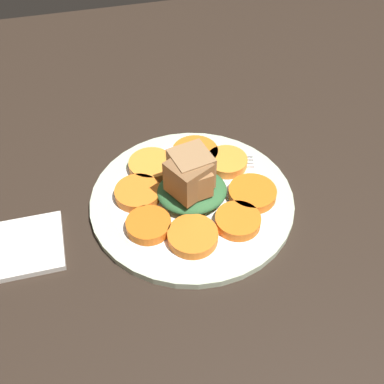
{
  "coord_description": "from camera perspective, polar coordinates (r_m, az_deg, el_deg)",
  "views": [
    {
      "loc": [
        10.82,
        42.0,
        49.62
      ],
      "look_at": [
        0.0,
        0.0,
        4.1
      ],
      "focal_mm": 45.0,
      "sensor_mm": 36.0,
      "label": 1
    }
  ],
  "objects": [
    {
      "name": "carrot_slice_4",
      "position": [
        0.58,
        0.09,
        -5.26
      ],
      "size": [
        6.2,
        6.2,
        1.3
      ],
      "primitive_type": "cylinder",
      "color": "orange",
      "rests_on": "plate"
    },
    {
      "name": "carrot_slice_5",
      "position": [
        0.6,
        5.46,
        -3.41
      ],
      "size": [
        5.75,
        5.75,
        1.3
      ],
      "primitive_type": "cylinder",
      "color": "orange",
      "rests_on": "plate"
    },
    {
      "name": "carrot_slice_1",
      "position": [
        0.67,
        -4.88,
        3.18
      ],
      "size": [
        6.23,
        6.23,
        1.3
      ],
      "primitive_type": "cylinder",
      "color": "orange",
      "rests_on": "plate"
    },
    {
      "name": "carrot_slice_3",
      "position": [
        0.6,
        -5.17,
        -3.91
      ],
      "size": [
        5.63,
        5.63,
        1.3
      ],
      "primitive_type": "cylinder",
      "color": "orange",
      "rests_on": "plate"
    },
    {
      "name": "center_pile",
      "position": [
        0.61,
        -0.01,
        1.25
      ],
      "size": [
        9.22,
        8.3,
        7.08
      ],
      "color": "#2D6033",
      "rests_on": "plate"
    },
    {
      "name": "fork",
      "position": [
        0.68,
        0.48,
        3.58
      ],
      "size": [
        17.08,
        5.62,
        0.4
      ],
      "rotation": [
        0.0,
        0.0,
        -0.23
      ],
      "color": "silver",
      "rests_on": "plate"
    },
    {
      "name": "carrot_slice_2",
      "position": [
        0.64,
        -6.44,
        -0.12
      ],
      "size": [
        6.09,
        6.09,
        1.3
      ],
      "primitive_type": "cylinder",
      "color": "orange",
      "rests_on": "plate"
    },
    {
      "name": "carrot_slice_6",
      "position": [
        0.64,
        7.16,
        -0.15
      ],
      "size": [
        6.32,
        6.32,
        1.3
      ],
      "primitive_type": "cylinder",
      "color": "orange",
      "rests_on": "plate"
    },
    {
      "name": "carrot_slice_7",
      "position": [
        0.68,
        4.15,
        3.59
      ],
      "size": [
        5.75,
        5.75,
        1.3
      ],
      "primitive_type": "cylinder",
      "color": "orange",
      "rests_on": "plate"
    },
    {
      "name": "plate",
      "position": [
        0.64,
        0.0,
        -0.98
      ],
      "size": [
        26.98,
        26.98,
        1.05
      ],
      "color": "beige",
      "rests_on": "table_slab"
    },
    {
      "name": "table_slab",
      "position": [
        0.65,
        0.0,
        -1.88
      ],
      "size": [
        120.0,
        120.0,
        2.0
      ],
      "primitive_type": "cube",
      "color": "black",
      "rests_on": "ground"
    },
    {
      "name": "carrot_slice_0",
      "position": [
        0.69,
        0.38,
        4.61
      ],
      "size": [
        6.54,
        6.54,
        1.3
      ],
      "primitive_type": "cylinder",
      "color": "orange",
      "rests_on": "plate"
    },
    {
      "name": "napkin",
      "position": [
        0.63,
        -21.69,
        -6.52
      ],
      "size": [
        14.93,
        8.96,
        0.8
      ],
      "color": "silver",
      "rests_on": "table_slab"
    }
  ]
}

